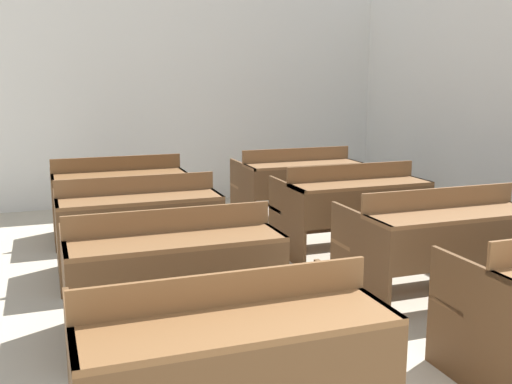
% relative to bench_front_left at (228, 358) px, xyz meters
% --- Properties ---
extents(wall_back, '(6.32, 0.06, 2.72)m').
position_rel_bench_front_left_xyz_m(wall_back, '(0.73, 5.52, 0.89)').
color(wall_back, silver).
rests_on(wall_back, ground_plane).
extents(bench_front_left, '(1.30, 0.84, 0.85)m').
position_rel_bench_front_left_xyz_m(bench_front_left, '(0.00, 0.00, 0.00)').
color(bench_front_left, brown).
rests_on(bench_front_left, ground_plane).
extents(bench_second_left, '(1.30, 0.84, 0.85)m').
position_rel_bench_front_left_xyz_m(bench_second_left, '(0.02, 1.29, 0.00)').
color(bench_second_left, brown).
rests_on(bench_second_left, ground_plane).
extents(bench_second_right, '(1.30, 0.84, 0.85)m').
position_rel_bench_front_left_xyz_m(bench_second_right, '(2.03, 1.30, 0.00)').
color(bench_second_right, brown).
rests_on(bench_second_right, ground_plane).
extents(bench_third_left, '(1.30, 0.84, 0.85)m').
position_rel_bench_front_left_xyz_m(bench_third_left, '(0.01, 2.60, 0.00)').
color(bench_third_left, brown).
rests_on(bench_third_left, ground_plane).
extents(bench_third_right, '(1.30, 0.84, 0.85)m').
position_rel_bench_front_left_xyz_m(bench_third_right, '(2.01, 2.59, 0.00)').
color(bench_third_right, brown).
rests_on(bench_third_right, ground_plane).
extents(bench_back_left, '(1.30, 0.84, 0.85)m').
position_rel_bench_front_left_xyz_m(bench_back_left, '(0.01, 3.87, 0.00)').
color(bench_back_left, '#54371E').
rests_on(bench_back_left, ground_plane).
extents(bench_back_right, '(1.30, 0.84, 0.85)m').
position_rel_bench_front_left_xyz_m(bench_back_right, '(2.02, 3.89, 0.00)').
color(bench_back_right, brown).
rests_on(bench_back_right, ground_plane).
extents(wastepaper_bin, '(0.32, 0.32, 0.31)m').
position_rel_bench_front_left_xyz_m(wastepaper_bin, '(3.52, 4.63, -0.31)').
color(wastepaper_bin, '#474C51').
rests_on(wastepaper_bin, ground_plane).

